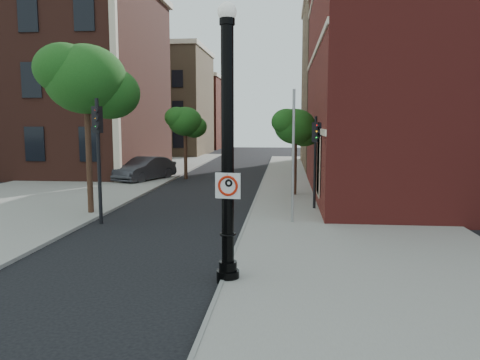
# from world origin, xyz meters

# --- Properties ---
(ground) EXTENTS (120.00, 120.00, 0.00)m
(ground) POSITION_xyz_m (0.00, 0.00, 0.00)
(ground) COLOR black
(ground) RESTS_ON ground
(sidewalk_right) EXTENTS (8.00, 60.00, 0.12)m
(sidewalk_right) POSITION_xyz_m (6.00, 10.00, 0.06)
(sidewalk_right) COLOR gray
(sidewalk_right) RESTS_ON ground
(sidewalk_left) EXTENTS (10.00, 50.00, 0.12)m
(sidewalk_left) POSITION_xyz_m (-9.00, 18.00, 0.06)
(sidewalk_left) COLOR gray
(sidewalk_left) RESTS_ON ground
(curb_edge) EXTENTS (0.10, 60.00, 0.14)m
(curb_edge) POSITION_xyz_m (2.05, 10.00, 0.07)
(curb_edge) COLOR gray
(curb_edge) RESTS_ON ground
(victorian_building) EXTENTS (18.60, 14.60, 17.95)m
(victorian_building) POSITION_xyz_m (-16.00, 23.97, 8.74)
(victorian_building) COLOR #52271E
(victorian_building) RESTS_ON ground
(bg_building_tan_a) EXTENTS (12.00, 12.00, 12.00)m
(bg_building_tan_a) POSITION_xyz_m (-12.00, 44.00, 6.00)
(bg_building_tan_a) COLOR #7D6244
(bg_building_tan_a) RESTS_ON ground
(bg_building_red) EXTENTS (12.00, 12.00, 10.00)m
(bg_building_red) POSITION_xyz_m (-12.00, 58.00, 5.00)
(bg_building_red) COLOR maroon
(bg_building_red) RESTS_ON ground
(bg_building_tan_b) EXTENTS (22.00, 14.00, 14.00)m
(bg_building_tan_b) POSITION_xyz_m (16.00, 30.00, 7.00)
(bg_building_tan_b) COLOR #7D6244
(bg_building_tan_b) RESTS_ON ground
(lamppost) EXTENTS (0.56, 0.56, 6.63)m
(lamppost) POSITION_xyz_m (2.15, -0.39, 3.06)
(lamppost) COLOR black
(lamppost) RESTS_ON ground
(no_parking_sign) EXTENTS (0.61, 0.13, 0.61)m
(no_parking_sign) POSITION_xyz_m (2.18, -0.56, 2.42)
(no_parking_sign) COLOR white
(no_parking_sign) RESTS_ON ground
(parked_car) EXTENTS (3.29, 5.14, 1.60)m
(parked_car) POSITION_xyz_m (-5.72, 18.55, 0.80)
(parked_car) COLOR #2F2F35
(parked_car) RESTS_ON ground
(traffic_signal_left) EXTENTS (0.35, 0.41, 4.78)m
(traffic_signal_left) POSITION_xyz_m (-3.53, 5.67, 3.22)
(traffic_signal_left) COLOR black
(traffic_signal_left) RESTS_ON ground
(traffic_signal_right) EXTENTS (0.33, 0.37, 4.14)m
(traffic_signal_right) POSITION_xyz_m (4.80, 9.16, 2.79)
(traffic_signal_right) COLOR black
(traffic_signal_right) RESTS_ON ground
(utility_pole) EXTENTS (0.10, 0.10, 5.11)m
(utility_pole) POSITION_xyz_m (3.80, 6.22, 2.56)
(utility_pole) COLOR #999999
(utility_pole) RESTS_ON ground
(street_tree_a) EXTENTS (3.90, 3.53, 7.03)m
(street_tree_a) POSITION_xyz_m (-4.58, 7.34, 5.56)
(street_tree_a) COLOR black
(street_tree_a) RESTS_ON ground
(street_tree_b) EXTENTS (2.72, 2.46, 4.91)m
(street_tree_b) POSITION_xyz_m (-3.27, 20.00, 3.87)
(street_tree_b) COLOR black
(street_tree_b) RESTS_ON ground
(street_tree_c) EXTENTS (2.54, 2.30, 4.58)m
(street_tree_c) POSITION_xyz_m (4.01, 13.10, 3.61)
(street_tree_c) COLOR black
(street_tree_c) RESTS_ON ground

